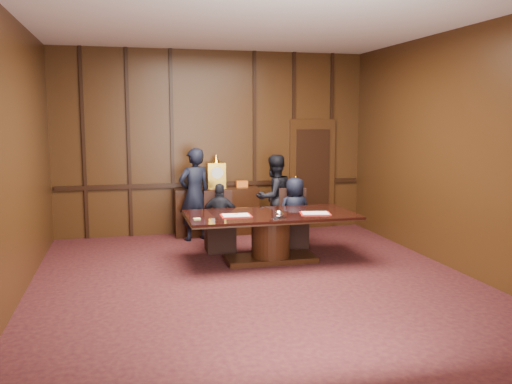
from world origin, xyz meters
TOP-DOWN VIEW (x-y plane):
  - room at (0.07, 0.14)m, footprint 7.00×7.04m
  - sideboard at (0.00, 3.26)m, footprint 1.60×0.45m
  - conference_table at (0.48, 1.10)m, footprint 2.62×1.32m
  - folder_left at (-0.09, 1.01)m, footprint 0.48×0.35m
  - folder_right at (1.13, 0.89)m, footprint 0.52×0.42m
  - inkstand at (0.48, 0.65)m, footprint 0.20×0.14m
  - notepad at (-0.70, 0.89)m, footprint 0.11×0.08m
  - chair_left at (-0.17, 1.98)m, footprint 0.50×0.50m
  - chair_right at (1.14, 1.98)m, footprint 0.57×0.57m
  - signatory_left at (-0.17, 1.90)m, footprint 0.72×0.46m
  - signatory_right at (1.13, 1.90)m, footprint 0.63×0.43m
  - witness_left at (-0.47, 2.88)m, footprint 0.71×0.58m
  - witness_right at (0.95, 2.57)m, footprint 0.93×0.84m

SIDE VIEW (x-z plane):
  - chair_left at x=-0.17m, z-range -0.20..0.79m
  - chair_right at x=1.14m, z-range -0.20..0.79m
  - sideboard at x=0.00m, z-range -0.28..1.26m
  - conference_table at x=0.48m, z-range 0.13..0.89m
  - signatory_left at x=-0.17m, z-range 0.00..1.15m
  - signatory_right at x=1.13m, z-range 0.00..1.22m
  - notepad at x=-0.70m, z-range 0.76..0.77m
  - folder_left at x=-0.09m, z-range 0.76..0.78m
  - folder_right at x=1.13m, z-range 0.76..0.78m
  - witness_right at x=0.95m, z-range 0.00..1.57m
  - inkstand at x=0.48m, z-range 0.76..0.87m
  - witness_left at x=-0.47m, z-range 0.00..1.69m
  - room at x=0.07m, z-range -0.03..3.47m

